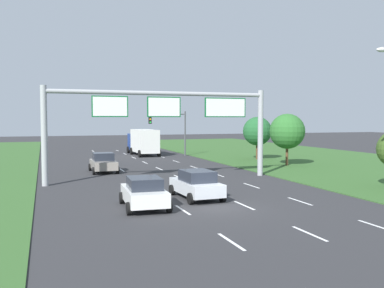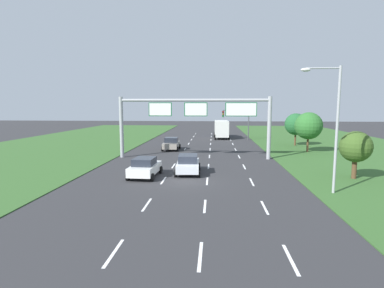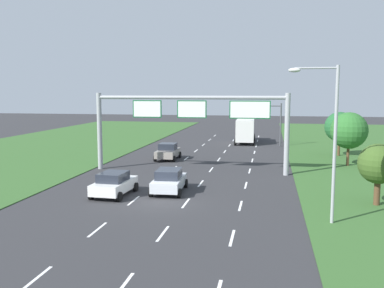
% 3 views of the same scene
% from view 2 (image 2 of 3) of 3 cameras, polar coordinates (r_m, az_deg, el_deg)
% --- Properties ---
extents(ground_plane, '(200.00, 200.00, 0.00)m').
position_cam_2_polar(ground_plane, '(24.03, -1.30, -7.02)').
color(ground_plane, '#2D2D30').
extents(grass_verge_left, '(24.00, 120.00, 0.06)m').
position_cam_2_polar(grass_verge_left, '(40.94, -30.49, -2.08)').
color(grass_verge_left, '#335B28').
rests_on(grass_verge_left, ground_plane).
extents(lane_dashes_inner_left, '(0.14, 62.40, 0.01)m').
position_cam_2_polar(lane_dashes_inner_left, '(35.90, -2.26, -2.29)').
color(lane_dashes_inner_left, white).
rests_on(lane_dashes_inner_left, ground_plane).
extents(lane_dashes_inner_right, '(0.14, 62.40, 0.01)m').
position_cam_2_polar(lane_dashes_inner_right, '(35.68, 3.34, -2.36)').
color(lane_dashes_inner_right, white).
rests_on(lane_dashes_inner_right, ground_plane).
extents(lane_dashes_slip, '(0.14, 62.40, 0.01)m').
position_cam_2_polar(lane_dashes_slip, '(35.80, 8.96, -2.40)').
color(lane_dashes_slip, white).
rests_on(lane_dashes_slip, ground_plane).
extents(car_near_red, '(2.23, 4.06, 1.71)m').
position_cam_2_polar(car_near_red, '(40.96, -3.97, 0.03)').
color(car_near_red, gray).
rests_on(car_near_red, ground_plane).
extents(car_lead_silver, '(2.33, 4.29, 1.67)m').
position_cam_2_polar(car_lead_silver, '(26.53, -0.76, -3.81)').
color(car_lead_silver, silver).
rests_on(car_lead_silver, ground_plane).
extents(car_mid_lane, '(2.40, 4.15, 1.64)m').
position_cam_2_polar(car_mid_lane, '(25.49, -8.97, -4.37)').
color(car_mid_lane, white).
rests_on(car_mid_lane, ground_plane).
extents(box_truck, '(2.85, 8.08, 3.29)m').
position_cam_2_polar(box_truck, '(56.59, 5.59, 2.92)').
color(box_truck, navy).
rests_on(box_truck, ground_plane).
extents(sign_gantry, '(17.24, 0.44, 7.00)m').
position_cam_2_polar(sign_gantry, '(33.86, 0.87, 5.56)').
color(sign_gantry, '#9EA0A5').
rests_on(sign_gantry, ground_plane).
extents(traffic_light_mast, '(4.76, 0.49, 5.60)m').
position_cam_2_polar(traffic_light_mast, '(53.60, 8.68, 4.89)').
color(traffic_light_mast, '#47494F').
rests_on(traffic_light_mast, ground_plane).
extents(street_lamp, '(2.61, 0.32, 8.50)m').
position_cam_2_polar(street_lamp, '(21.82, 25.06, 4.38)').
color(street_lamp, '#9EA0A5').
rests_on(street_lamp, ground_plane).
extents(roadside_tree_near, '(2.51, 2.51, 3.93)m').
position_cam_2_polar(roadside_tree_near, '(27.42, 28.73, -0.50)').
color(roadside_tree_near, '#513823').
rests_on(roadside_tree_near, ground_plane).
extents(roadside_tree_mid, '(3.48, 3.48, 5.18)m').
position_cam_2_polar(roadside_tree_mid, '(41.24, 21.31, 3.24)').
color(roadside_tree_mid, '#513823').
rests_on(roadside_tree_mid, ground_plane).
extents(roadside_tree_far, '(3.26, 3.26, 4.90)m').
position_cam_2_polar(roadside_tree_far, '(47.59, 19.16, 3.58)').
color(roadside_tree_far, '#513823').
rests_on(roadside_tree_far, ground_plane).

